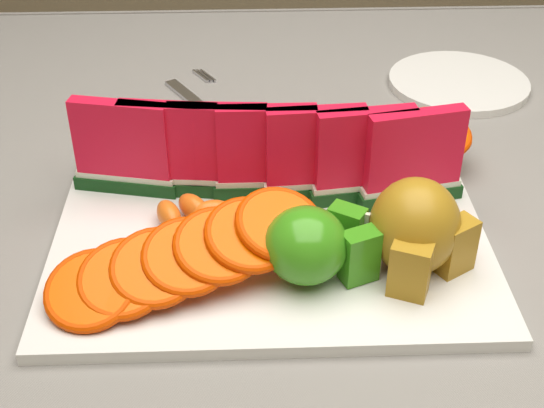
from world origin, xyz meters
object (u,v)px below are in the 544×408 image
side_plate (458,82)px  fork (202,104)px  apple_cluster (314,245)px  pear_cluster (417,230)px  platter (270,237)px

side_plate → fork: size_ratio=1.27×
apple_cluster → pear_cluster: pear_cluster is taller
platter → pear_cluster: 0.14m
platter → pear_cluster: size_ratio=4.11×
platter → fork: platter is taller
fork → platter: bearing=-74.9°
platter → fork: 0.29m
platter → side_plate: bearing=51.5°
platter → fork: (-0.08, 0.28, -0.00)m
platter → pear_cluster: bearing=-23.4°
platter → apple_cluster: apple_cluster is taller
apple_cluster → pear_cluster: bearing=6.6°
pear_cluster → fork: bearing=120.8°
side_plate → platter: bearing=-128.5°
platter → side_plate: platter is taller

